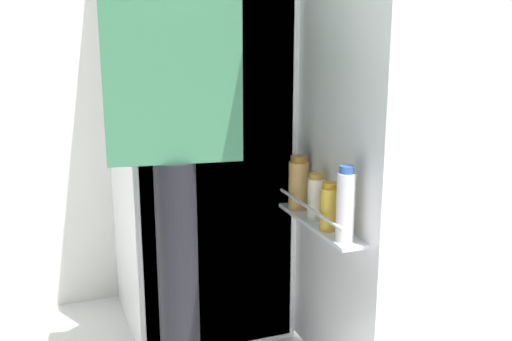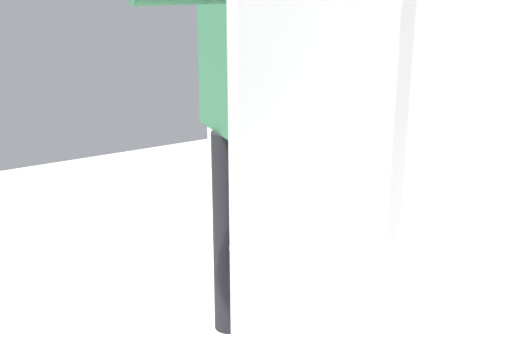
% 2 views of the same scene
% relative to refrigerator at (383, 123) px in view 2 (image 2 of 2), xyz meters
% --- Properties ---
extents(kitchen_wall, '(4.40, 0.10, 2.50)m').
position_rel_refrigerator_xyz_m(kitchen_wall, '(-0.03, 0.42, 0.39)').
color(kitchen_wall, silver).
rests_on(kitchen_wall, ground_plane).
extents(refrigerator, '(0.68, 1.22, 1.72)m').
position_rel_refrigerator_xyz_m(refrigerator, '(0.00, 0.00, 0.00)').
color(refrigerator, white).
rests_on(refrigerator, ground_plane).
extents(person, '(0.54, 0.76, 1.70)m').
position_rel_refrigerator_xyz_m(person, '(-0.23, -0.49, 0.16)').
color(person, black).
rests_on(person, ground_plane).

